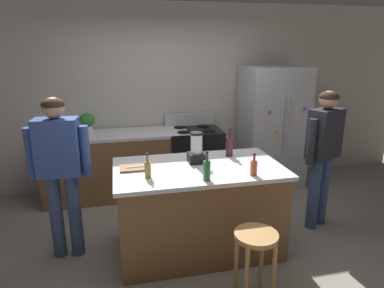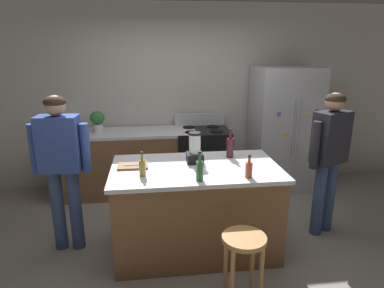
% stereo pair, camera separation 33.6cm
% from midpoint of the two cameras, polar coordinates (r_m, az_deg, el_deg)
% --- Properties ---
extents(ground_plane, '(14.00, 14.00, 0.00)m').
position_cam_midpoint_polar(ground_plane, '(3.79, 3.25, -17.21)').
color(ground_plane, gray).
extents(back_wall, '(8.00, 0.10, 2.70)m').
position_cam_midpoint_polar(back_wall, '(5.14, -0.44, 8.02)').
color(back_wall, '#BCB7AD').
rests_on(back_wall, ground_plane).
extents(kitchen_island, '(1.68, 0.96, 0.93)m').
position_cam_midpoint_polar(kitchen_island, '(3.56, 3.37, -10.92)').
color(kitchen_island, brown).
rests_on(kitchen_island, ground_plane).
extents(back_counter_run, '(2.00, 0.64, 0.93)m').
position_cam_midpoint_polar(back_counter_run, '(4.93, -9.14, -3.16)').
color(back_counter_run, brown).
rests_on(back_counter_run, ground_plane).
extents(refrigerator, '(0.90, 0.73, 1.81)m').
position_cam_midpoint_polar(refrigerator, '(5.21, 17.07, 2.41)').
color(refrigerator, '#B7BABF').
rests_on(refrigerator, ground_plane).
extents(stove_range, '(0.76, 0.65, 1.11)m').
position_cam_midpoint_polar(stove_range, '(4.99, 3.66, -2.63)').
color(stove_range, black).
rests_on(stove_range, ground_plane).
extents(person_by_island_left, '(0.60, 0.25, 1.64)m').
position_cam_midpoint_polar(person_by_island_left, '(3.54, -18.85, -2.58)').
color(person_by_island_left, '#384C7A').
rests_on(person_by_island_left, ground_plane).
extents(person_by_sink_right, '(0.57, 0.37, 1.63)m').
position_cam_midpoint_polar(person_by_sink_right, '(4.03, 24.54, -1.15)').
color(person_by_sink_right, '#384C7A').
rests_on(person_by_sink_right, ground_plane).
extents(bar_stool, '(0.36, 0.36, 0.63)m').
position_cam_midpoint_polar(bar_stool, '(2.90, 12.20, -17.48)').
color(bar_stool, '#B7844C').
rests_on(bar_stool, ground_plane).
extents(potted_plant, '(0.20, 0.20, 0.30)m').
position_cam_midpoint_polar(potted_plant, '(4.79, -13.85, 3.92)').
color(potted_plant, silver).
rests_on(potted_plant, back_counter_run).
extents(blender_appliance, '(0.17, 0.17, 0.32)m').
position_cam_midpoint_polar(blender_appliance, '(3.45, 3.28, -1.07)').
color(blender_appliance, black).
rests_on(blender_appliance, kitchen_island).
extents(bottle_vinegar, '(0.06, 0.06, 0.24)m').
position_cam_midpoint_polar(bottle_vinegar, '(3.11, -5.38, -4.02)').
color(bottle_vinegar, olive).
rests_on(bottle_vinegar, kitchen_island).
extents(bottle_wine, '(0.08, 0.08, 0.32)m').
position_cam_midpoint_polar(bottle_wine, '(3.66, 9.09, -0.53)').
color(bottle_wine, '#471923').
rests_on(bottle_wine, kitchen_island).
extents(bottle_olive_oil, '(0.07, 0.07, 0.28)m').
position_cam_midpoint_polar(bottle_olive_oil, '(3.00, 4.54, -4.49)').
color(bottle_olive_oil, '#2D6638').
rests_on(bottle_olive_oil, kitchen_island).
extents(bottle_cooking_sauce, '(0.06, 0.06, 0.22)m').
position_cam_midpoint_polar(bottle_cooking_sauce, '(3.15, 12.67, -4.27)').
color(bottle_cooking_sauce, '#B24C26').
rests_on(bottle_cooking_sauce, kitchen_island).
extents(cutting_board, '(0.30, 0.20, 0.02)m').
position_cam_midpoint_polar(cutting_board, '(3.38, -7.24, -3.76)').
color(cutting_board, brown).
rests_on(cutting_board, kitchen_island).
extents(chef_knife, '(0.22, 0.05, 0.01)m').
position_cam_midpoint_polar(chef_knife, '(3.38, -6.91, -3.54)').
color(chef_knife, '#B7BABF').
rests_on(chef_knife, cutting_board).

